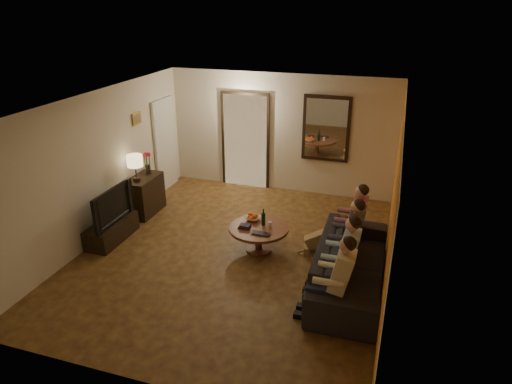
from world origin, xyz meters
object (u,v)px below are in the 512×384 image
(person_d, at_px, (352,223))
(bowl, at_px, (253,218))
(tv_stand, at_px, (112,231))
(coffee_table, at_px, (259,239))
(sofa, at_px, (351,264))
(person_a, at_px, (336,283))
(person_c, at_px, (348,240))
(table_lamp, at_px, (135,168))
(person_b, at_px, (342,260))
(dresser, at_px, (145,195))
(wine_bottle, at_px, (263,217))
(laptop, at_px, (260,235))
(tv, at_px, (108,205))
(dog, at_px, (319,240))

(person_d, height_order, bowl, person_d)
(tv_stand, distance_m, coffee_table, 2.67)
(sofa, distance_m, person_d, 0.94)
(person_a, bearing_deg, person_c, 90.00)
(person_a, bearing_deg, person_d, 90.00)
(table_lamp, height_order, person_b, table_lamp)
(coffee_table, bearing_deg, sofa, -19.46)
(sofa, distance_m, coffee_table, 1.72)
(person_d, bearing_deg, table_lamp, 177.31)
(sofa, height_order, coffee_table, sofa)
(dresser, xyz_separation_m, person_c, (4.15, -1.02, 0.22))
(coffee_table, relative_size, wine_bottle, 3.28)
(person_a, xyz_separation_m, person_d, (0.00, 1.80, 0.00))
(dresser, xyz_separation_m, laptop, (2.73, -1.02, 0.08))
(person_a, bearing_deg, tv_stand, 166.04)
(dresser, height_order, table_lamp, table_lamp)
(sofa, bearing_deg, coffee_table, 69.67)
(tv, height_order, person_a, person_a)
(sofa, height_order, wine_bottle, wine_bottle)
(laptop, bearing_deg, dog, 30.34)
(tv_stand, bearing_deg, person_c, 2.33)
(sofa, bearing_deg, bowl, 65.37)
(table_lamp, height_order, person_a, table_lamp)
(person_a, distance_m, wine_bottle, 2.15)
(tv_stand, relative_size, person_b, 0.91)
(table_lamp, xyz_separation_m, coffee_table, (2.63, -0.52, -0.81))
(coffee_table, bearing_deg, person_a, -44.11)
(person_a, distance_m, person_c, 1.20)
(person_b, bearing_deg, tv, 174.06)
(table_lamp, relative_size, person_b, 0.45)
(person_c, xyz_separation_m, dog, (-0.51, 0.45, -0.32))
(dresser, bearing_deg, sofa, -17.20)
(sofa, xyz_separation_m, laptop, (-1.52, 0.29, 0.10))
(table_lamp, bearing_deg, person_a, -25.69)
(person_c, bearing_deg, coffee_table, 169.85)
(tv_stand, relative_size, dog, 1.95)
(dog, bearing_deg, table_lamp, 160.11)
(person_d, bearing_deg, coffee_table, -167.81)
(sofa, relative_size, wine_bottle, 8.06)
(laptop, bearing_deg, person_a, -36.53)
(sofa, bearing_deg, table_lamp, 74.67)
(dresser, distance_m, tv_stand, 1.20)
(dresser, bearing_deg, coffee_table, -15.79)
(dresser, height_order, person_d, person_d)
(tv, distance_m, laptop, 2.74)
(tv_stand, bearing_deg, coffee_table, 9.52)
(tv, relative_size, person_c, 0.94)
(table_lamp, bearing_deg, person_c, -10.85)
(dresser, xyz_separation_m, tv_stand, (0.00, -1.18, -0.20))
(dresser, bearing_deg, tv_stand, -90.00)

